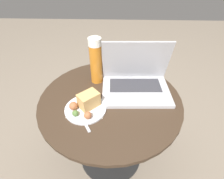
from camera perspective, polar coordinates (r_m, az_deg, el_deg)
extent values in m
plane|color=#726656|center=(1.31, -0.41, -20.44)|extent=(6.00, 6.00, 0.00)
cylinder|color=black|center=(1.30, -0.41, -20.27)|extent=(0.41, 0.41, 0.01)
cylinder|color=black|center=(1.09, -0.48, -13.30)|extent=(0.08, 0.08, 0.50)
cylinder|color=#38281C|center=(0.90, -0.56, -3.10)|extent=(0.72, 0.72, 0.02)
cube|color=silver|center=(0.84, -8.55, -6.33)|extent=(0.17, 0.12, 0.00)
cube|color=#B2B2B7|center=(0.93, 7.73, -0.48)|extent=(0.36, 0.26, 0.02)
cube|color=#333338|center=(0.95, 7.54, 1.43)|extent=(0.28, 0.13, 0.00)
cube|color=#B2B2B7|center=(0.93, 7.79, 9.25)|extent=(0.35, 0.08, 0.24)
cube|color=#19234C|center=(0.93, 7.81, 9.12)|extent=(0.32, 0.07, 0.21)
cylinder|color=#C6701E|center=(0.95, -5.21, 8.23)|extent=(0.07, 0.07, 0.22)
cylinder|color=white|center=(0.89, -5.69, 15.26)|extent=(0.07, 0.07, 0.04)
cylinder|color=silver|center=(0.84, -8.61, -6.23)|extent=(0.19, 0.19, 0.01)
cube|color=tan|center=(0.82, -7.60, -3.42)|extent=(0.11, 0.11, 0.07)
sphere|color=#9E5B38|center=(0.82, -12.50, -5.28)|extent=(0.04, 0.04, 0.04)
sphere|color=#9E5B38|center=(0.78, -7.91, -8.35)|extent=(0.03, 0.03, 0.03)
sphere|color=#4C6B33|center=(0.80, -11.88, -7.60)|extent=(0.03, 0.03, 0.03)
cube|color=#B2B2B7|center=(0.79, -9.17, -10.22)|extent=(0.08, 0.12, 0.00)
cube|color=#B2B2B7|center=(0.85, -11.45, -5.90)|extent=(0.05, 0.06, 0.00)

